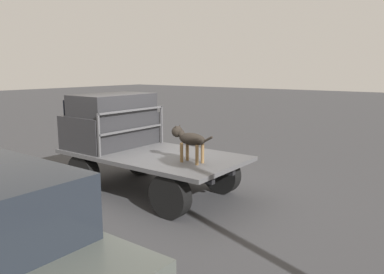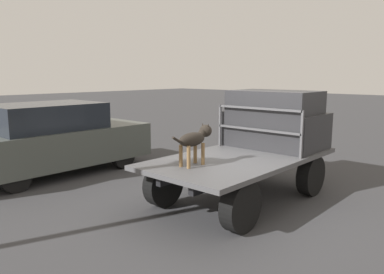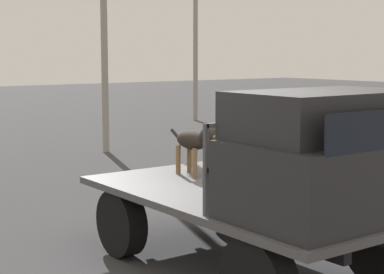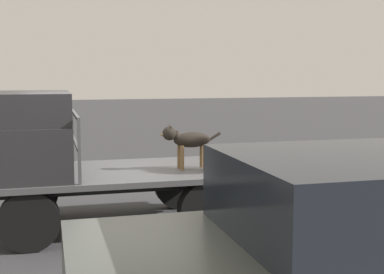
{
  "view_description": "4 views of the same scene",
  "coord_description": "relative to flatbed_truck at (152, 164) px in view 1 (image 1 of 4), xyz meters",
  "views": [
    {
      "loc": [
        -5.13,
        5.5,
        2.53
      ],
      "look_at": [
        -1.15,
        0.17,
        1.32
      ],
      "focal_mm": 35.0,
      "sensor_mm": 36.0,
      "label": 1
    },
    {
      "loc": [
        -5.56,
        -3.85,
        2.32
      ],
      "look_at": [
        -1.15,
        0.17,
        1.32
      ],
      "focal_mm": 35.0,
      "sensor_mm": 36.0,
      "label": 2
    },
    {
      "loc": [
        5.12,
        -4.44,
        2.33
      ],
      "look_at": [
        -1.15,
        0.17,
        1.32
      ],
      "focal_mm": 60.0,
      "sensor_mm": 36.0,
      "label": 3
    },
    {
      "loc": [
        0.9,
        7.75,
        2.24
      ],
      "look_at": [
        -1.15,
        0.17,
        1.32
      ],
      "focal_mm": 50.0,
      "sensor_mm": 36.0,
      "label": 4
    }
  ],
  "objects": [
    {
      "name": "dog",
      "position": [
        -1.06,
        0.17,
        0.67
      ],
      "size": [
        0.93,
        0.23,
        0.68
      ],
      "rotation": [
        0.0,
        0.0,
        0.09
      ],
      "color": "brown",
      "rests_on": "flatbed_truck"
    },
    {
      "name": "ground_plane",
      "position": [
        0.0,
        0.0,
        -0.6
      ],
      "size": [
        80.0,
        80.0,
        0.0
      ],
      "primitive_type": "plane",
      "color": "#38383A"
    },
    {
      "name": "truck_cab",
      "position": [
        1.2,
        0.0,
        0.78
      ],
      "size": [
        1.24,
        1.86,
        1.15
      ],
      "color": "#28282B",
      "rests_on": "flatbed_truck"
    },
    {
      "name": "flatbed_truck",
      "position": [
        0.0,
        0.0,
        0.0
      ],
      "size": [
        3.79,
        1.98,
        0.84
      ],
      "color": "black",
      "rests_on": "ground"
    },
    {
      "name": "truck_headboard",
      "position": [
        0.53,
        0.0,
        0.8
      ],
      "size": [
        0.04,
        1.86,
        0.86
      ],
      "color": "#4C4C4F",
      "rests_on": "flatbed_truck"
    }
  ]
}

